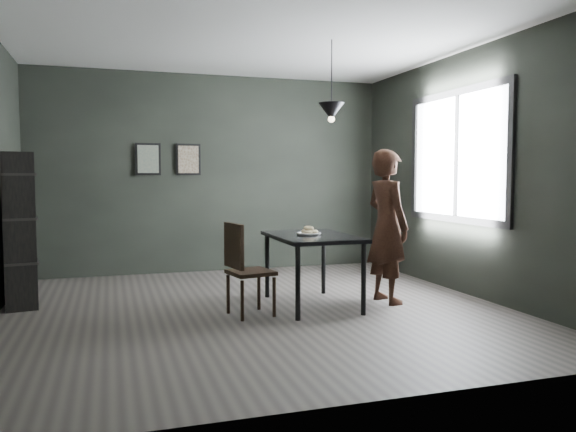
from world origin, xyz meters
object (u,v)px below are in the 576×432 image
object	(u,v)px
cafe_table	(312,242)
pendant_lamp	(331,111)
wood_chair	(243,263)
woman	(387,226)
shelf_unit	(19,230)
white_plate	(309,234)

from	to	relation	value
cafe_table	pendant_lamp	xyz separation A→B (m)	(0.25, 0.10, 1.38)
wood_chair	woman	bearing A→B (deg)	-6.37
woman	shelf_unit	distance (m)	3.87
white_plate	pendant_lamp	distance (m)	1.33
cafe_table	pendant_lamp	distance (m)	1.41
white_plate	pendant_lamp	world-z (taller)	pendant_lamp
woman	shelf_unit	bearing A→B (deg)	67.10
cafe_table	white_plate	distance (m)	0.09
white_plate	wood_chair	xyz separation A→B (m)	(-0.76, -0.24, -0.24)
white_plate	woman	xyz separation A→B (m)	(0.86, -0.10, 0.07)
cafe_table	shelf_unit	distance (m)	3.05
pendant_lamp	wood_chair	bearing A→B (deg)	-162.89
cafe_table	wood_chair	distance (m)	0.84
shelf_unit	woman	bearing A→B (deg)	-23.61
shelf_unit	pendant_lamp	world-z (taller)	pendant_lamp
woman	shelf_unit	xyz separation A→B (m)	(-3.75, 0.96, -0.02)
wood_chair	pendant_lamp	world-z (taller)	pendant_lamp
woman	wood_chair	bearing A→B (deg)	86.36
pendant_lamp	shelf_unit	bearing A→B (deg)	166.23
cafe_table	white_plate	world-z (taller)	white_plate
wood_chair	cafe_table	bearing A→B (deg)	4.28
wood_chair	shelf_unit	world-z (taller)	shelf_unit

